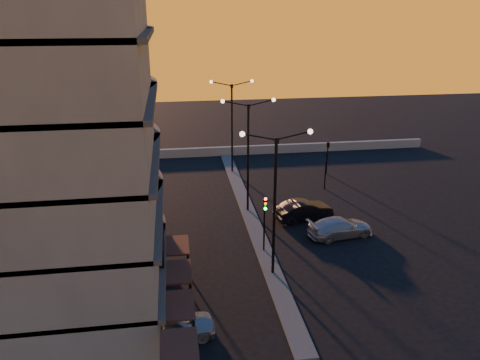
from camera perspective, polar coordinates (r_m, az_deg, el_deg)
name	(u,v)px	position (r m, az deg, el deg)	size (l,w,h in m)	color
ground	(273,274)	(30.80, 4.00, -11.33)	(120.00, 120.00, 0.00)	black
sidewalk_west	(112,254)	(33.96, -15.31, -8.72)	(5.00, 40.00, 0.12)	#444442
median	(248,210)	(39.47, 0.94, -3.71)	(1.20, 36.00, 0.12)	#444442
parapet	(243,150)	(54.45, 0.31, 3.64)	(44.00, 0.50, 1.00)	slate
building	(13,94)	(27.17, -25.99, 9.36)	(14.35, 17.08, 25.00)	slate
streetlamp_near	(275,193)	(28.27, 4.28, -1.63)	(4.32, 0.32, 9.51)	black
streetlamp_mid	(248,147)	(37.56, 0.99, 4.02)	(4.32, 0.32, 9.51)	black
streetlamp_far	(232,119)	(47.13, -0.99, 7.40)	(4.32, 0.32, 9.51)	black
traffic_light_main	(265,215)	(31.92, 3.04, -4.23)	(0.28, 0.44, 4.25)	black
signal_east_a	(326,170)	(44.27, 10.39, 1.27)	(0.13, 0.16, 3.60)	black
signal_east_b	(328,145)	(48.01, 10.69, 4.21)	(0.42, 1.99, 3.60)	black
car_hatchback	(171,326)	(25.38, -8.37, -17.19)	(1.83, 4.54, 1.55)	#9B9EA2
car_sedan	(303,210)	(38.05, 7.74, -3.65)	(1.67, 4.80, 1.58)	black
car_wagon	(340,227)	(35.82, 12.11, -5.65)	(2.02, 4.98, 1.45)	#9B9CA2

